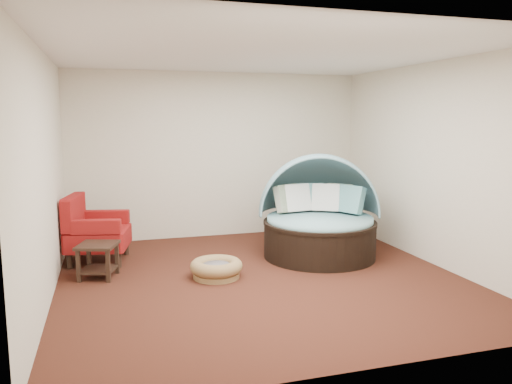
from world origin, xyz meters
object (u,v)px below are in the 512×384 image
object	(u,v)px
red_armchair	(94,231)
canopy_daybed	(319,209)
pet_basket	(216,268)
side_table	(98,256)

from	to	relation	value
red_armchair	canopy_daybed	bearing A→B (deg)	0.89
canopy_daybed	red_armchair	xyz separation A→B (m)	(-3.21, 0.60, -0.26)
canopy_daybed	pet_basket	xyz separation A→B (m)	(-1.70, -0.61, -0.58)
canopy_daybed	side_table	distance (m)	3.18
canopy_daybed	red_armchair	bearing A→B (deg)	-171.37
red_armchair	side_table	bearing A→B (deg)	-74.12
canopy_daybed	red_armchair	world-z (taller)	canopy_daybed
red_armchair	side_table	size ratio (longest dim) A/B	1.65
canopy_daybed	side_table	size ratio (longest dim) A/B	3.65
pet_basket	red_armchair	world-z (taller)	red_armchair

